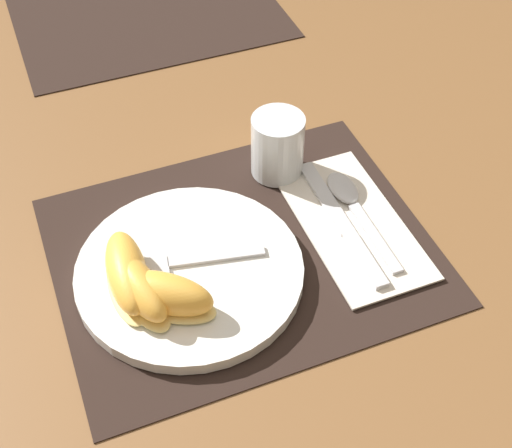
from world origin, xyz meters
name	(u,v)px	position (x,y,z in m)	size (l,w,h in m)	color
ground_plane	(243,251)	(0.00, 0.00, 0.00)	(3.00, 3.00, 0.00)	brown
placemat	(243,250)	(0.00, 0.00, 0.00)	(0.44, 0.35, 0.00)	black
placemat_far	(146,10)	(0.04, 0.57, 0.00)	(0.44, 0.35, 0.00)	black
plate	(190,272)	(-0.07, -0.02, 0.01)	(0.26, 0.26, 0.02)	white
juice_glass	(277,149)	(0.09, 0.11, 0.04)	(0.07, 0.07, 0.08)	silver
napkin	(352,223)	(0.14, -0.01, 0.01)	(0.12, 0.23, 0.00)	silver
knife	(343,224)	(0.12, -0.01, 0.01)	(0.02, 0.22, 0.01)	silver
spoon	(351,201)	(0.15, 0.02, 0.01)	(0.03, 0.17, 0.01)	silver
fork	(174,262)	(-0.08, 0.00, 0.02)	(0.18, 0.06, 0.00)	silver
citrus_wedge_0	(127,274)	(-0.14, -0.02, 0.04)	(0.06, 0.12, 0.05)	#F4DB84
citrus_wedge_1	(137,286)	(-0.13, -0.04, 0.04)	(0.07, 0.12, 0.05)	#F4DB84
citrus_wedge_2	(164,295)	(-0.11, -0.06, 0.04)	(0.12, 0.11, 0.05)	#F4DB84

